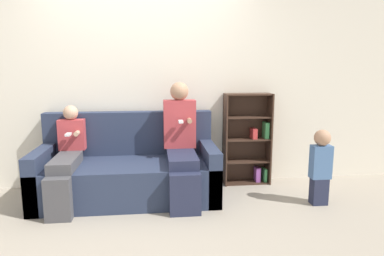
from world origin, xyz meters
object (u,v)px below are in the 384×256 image
(adult_seated, at_px, (181,141))
(toddler_standing, at_px, (321,165))
(couch, at_px, (129,172))
(bookshelf, at_px, (248,140))
(child_seated, at_px, (66,158))

(adult_seated, height_order, toddler_standing, adult_seated)
(couch, bearing_deg, bookshelf, 13.30)
(adult_seated, relative_size, child_seated, 1.24)
(adult_seated, height_order, child_seated, adult_seated)
(adult_seated, distance_m, child_seated, 1.23)
(bookshelf, bearing_deg, adult_seated, -153.46)
(child_seated, bearing_deg, toddler_standing, -5.97)
(child_seated, bearing_deg, adult_seated, 3.32)
(bookshelf, bearing_deg, couch, -166.70)
(bookshelf, bearing_deg, toddler_standing, -54.11)
(toddler_standing, bearing_deg, bookshelf, 125.89)
(toddler_standing, bearing_deg, adult_seated, 166.45)
(couch, relative_size, adult_seated, 1.52)
(child_seated, relative_size, toddler_standing, 1.27)
(adult_seated, distance_m, bookshelf, 0.99)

